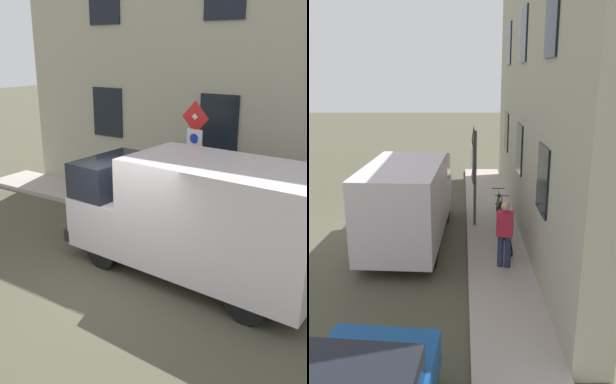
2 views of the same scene
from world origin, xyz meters
The scene contains 9 objects.
ground_plane centered at (0.00, 0.00, 0.00)m, with size 80.00×80.00×0.00m, color #484635.
sidewalk_slab centered at (3.52, 0.00, 0.07)m, with size 1.64×15.68×0.14m, color #A6988F.
building_facade centered at (4.68, 0.00, 4.11)m, with size 0.75×13.68×8.22m.
sign_post_stacked centered at (2.90, -0.02, 2.13)m, with size 0.19×0.55×3.09m.
delivery_van centered at (0.99, -1.08, 1.33)m, with size 2.33×5.44×2.50m.
bicycle_purple centered at (3.78, -1.82, 0.51)m, with size 0.46×1.72×0.89m.
bicycle_blue centered at (3.78, -0.98, 0.51)m, with size 0.46×1.71×0.89m.
bicycle_red centered at (3.78, -0.13, 0.51)m, with size 0.47×1.71×0.89m.
bicycle_green centered at (3.78, 0.72, 0.51)m, with size 0.46×1.71×0.89m.
Camera 1 is at (-6.12, -4.66, 4.48)m, focal length 39.80 mm.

